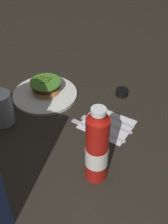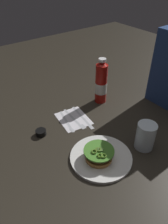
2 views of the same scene
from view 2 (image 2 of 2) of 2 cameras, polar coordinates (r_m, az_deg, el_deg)
ground_plane at (r=0.98m, az=5.12°, el=-8.51°), size 3.00×3.00×0.00m
dinner_plate at (r=0.92m, az=4.44°, el=-11.65°), size 0.25×0.25×0.01m
burger_sandwich at (r=0.89m, az=3.86°, el=-10.89°), size 0.12×0.12×0.05m
ketchup_bottle at (r=1.20m, az=4.48°, el=7.48°), size 0.07×0.07×0.25m
water_glass at (r=0.96m, az=15.69°, el=-6.03°), size 0.08×0.08×0.12m
condiment_cup at (r=1.03m, az=-11.15°, el=-5.25°), size 0.05×0.05×0.03m
napkin at (r=1.12m, az=-2.67°, el=-1.69°), size 0.19×0.16×0.00m
spoon_utensil at (r=1.08m, az=-4.12°, el=-3.08°), size 0.18×0.05×0.00m
fork_utensil at (r=1.10m, az=-2.17°, el=-2.06°), size 0.19×0.03×0.00m
butter_knife at (r=1.11m, az=-0.10°, el=-1.62°), size 0.21×0.04×0.00m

